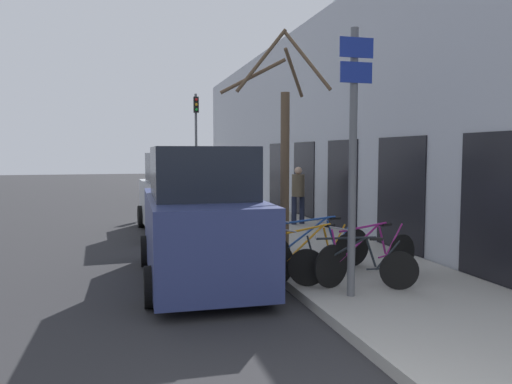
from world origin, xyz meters
The scene contains 13 objects.
ground_plane centered at (0.00, 11.20, 0.00)m, with size 80.00×80.00×0.00m, color #28282B.
sidewalk_curb centered at (2.60, 14.00, 0.07)m, with size 3.20×32.00×0.15m.
building_facade centered at (4.35, 13.93, 3.22)m, with size 0.23×32.00×6.50m.
signpost centered at (1.66, 3.79, 2.25)m, with size 0.52×0.13×3.89m.
bicycle_0 centered at (1.86, 4.17, 0.51)m, with size 1.87×0.84×0.83m.
bicycle_1 centered at (2.34, 4.56, 0.55)m, with size 2.24×0.87×0.94m.
bicycle_2 centered at (1.53, 4.96, 0.53)m, with size 2.07×1.03×0.89m.
bicycle_3 centered at (1.70, 5.35, 0.56)m, with size 2.40×0.68×0.98m.
parked_car_0 centered at (-0.29, 5.76, 1.07)m, with size 2.06×4.42×2.36m.
parked_car_1 centered at (-0.10, 11.19, 1.03)m, with size 2.18×4.32×2.25m.
pedestrian_near centered at (3.40, 10.99, 1.13)m, with size 0.43×0.38×1.69m.
street_tree centered at (1.63, 6.98, 2.30)m, with size 2.07×1.32×4.62m.
traffic_light centered at (1.35, 17.64, 3.03)m, with size 0.20×0.30×4.50m.
Camera 1 is at (-1.57, -2.85, 2.28)m, focal length 35.00 mm.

